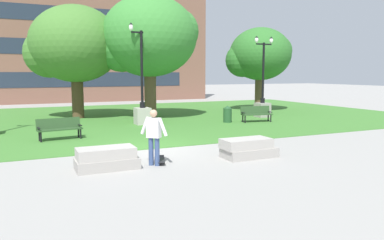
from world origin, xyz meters
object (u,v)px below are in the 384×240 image
park_bench_near_left (59,127)px  park_bench_near_right (256,113)px  lamp_post_left (263,101)px  trash_bin (227,114)px  skateboard (161,160)px  lamp_post_center (142,104)px  concrete_block_left (248,148)px  concrete_block_center (107,159)px  person_skateboarder (154,134)px

park_bench_near_left → park_bench_near_right: (10.81, 1.41, 0.00)m
lamp_post_left → trash_bin: bearing=-157.6°
skateboard → lamp_post_center: 9.05m
concrete_block_left → lamp_post_left: bearing=52.6°
concrete_block_center → person_skateboarder: bearing=-6.9°
trash_bin → park_bench_near_right: bearing=-17.3°
concrete_block_left → concrete_block_center: bearing=174.7°
concrete_block_center → lamp_post_center: size_ratio=0.33×
park_bench_near_left → person_skateboarder: bearing=-69.3°
concrete_block_left → park_bench_near_right: (5.41, 7.49, 0.23)m
park_bench_near_right → concrete_block_center: bearing=-144.8°
person_skateboarder → park_bench_near_right: bearing=40.0°
skateboard → park_bench_near_left: park_bench_near_left is taller
person_skateboarder → skateboard: person_skateboarder is taller
person_skateboarder → lamp_post_left: (10.36, 9.12, 0.08)m
person_skateboarder → park_bench_near_left: 6.24m
lamp_post_left → lamp_post_center: size_ratio=0.93×
skateboard → park_bench_near_right: (8.29, 6.99, 0.45)m
skateboard → lamp_post_left: 13.44m
skateboard → park_bench_near_right: bearing=40.1°
skateboard → lamp_post_left: bearing=41.5°
park_bench_near_right → lamp_post_left: (1.75, 1.88, 0.51)m
park_bench_near_left → lamp_post_center: lamp_post_center is taller
concrete_block_center → park_bench_near_left: 5.71m
concrete_block_center → park_bench_near_right: park_bench_near_right is taller
lamp_post_center → park_bench_near_right: bearing=-15.8°
person_skateboarder → lamp_post_left: size_ratio=0.34×
skateboard → lamp_post_center: (2.07, 8.75, 1.02)m
concrete_block_center → skateboard: (1.72, 0.08, -0.22)m
concrete_block_left → lamp_post_left: lamp_post_left is taller
concrete_block_center → concrete_block_left: bearing=-5.3°
skateboard → trash_bin: (6.69, 7.49, 0.42)m
park_bench_near_right → lamp_post_center: size_ratio=0.34×
concrete_block_left → skateboard: (-2.88, 0.50, -0.22)m
trash_bin → concrete_block_center: bearing=-138.0°
concrete_block_center → trash_bin: 11.32m
park_bench_near_left → park_bench_near_right: same height
trash_bin → lamp_post_center: bearing=164.7°
park_bench_near_right → trash_bin: 1.68m
park_bench_near_left → lamp_post_center: (4.59, 3.17, 0.57)m
person_skateboarder → park_bench_near_right: 11.26m
concrete_block_center → lamp_post_left: size_ratio=0.35×
concrete_block_center → park_bench_near_right: bearing=35.2°
lamp_post_center → park_bench_near_left: bearing=-145.4°
park_bench_near_left → skateboard: bearing=-65.7°
concrete_block_left → park_bench_near_right: size_ratio=1.00×
concrete_block_left → lamp_post_left: 11.82m
skateboard → trash_bin: size_ratio=1.07×
person_skateboarder → trash_bin: (7.01, 7.74, -0.46)m
concrete_block_left → trash_bin: size_ratio=1.93×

